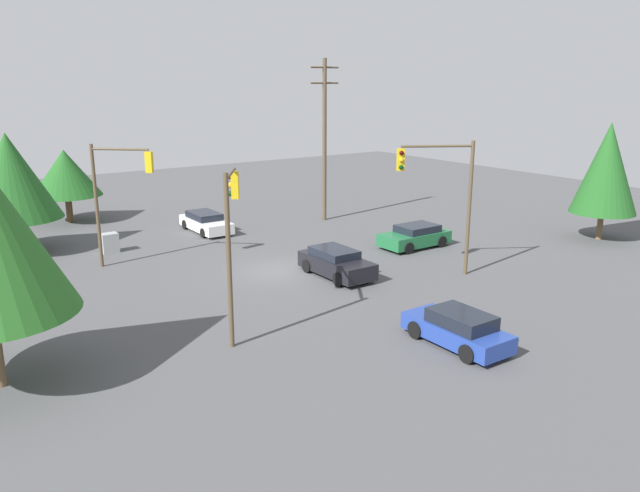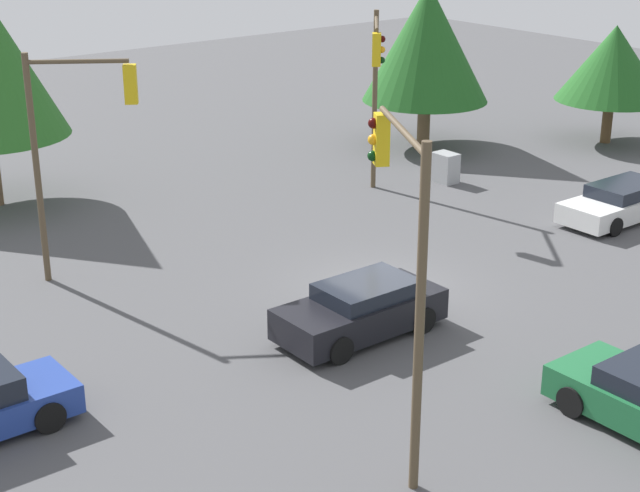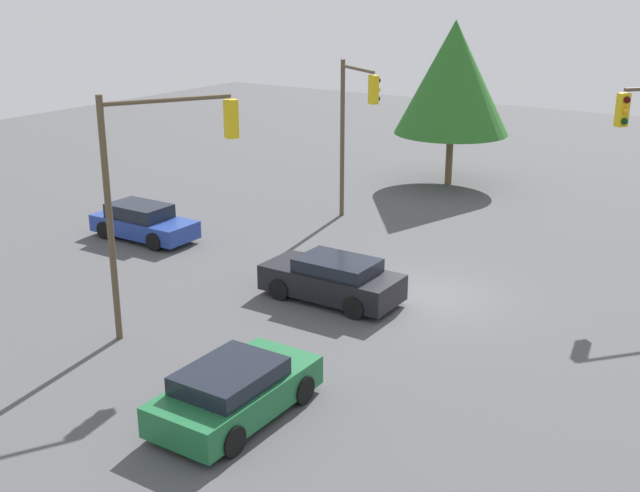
{
  "view_description": "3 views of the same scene",
  "coord_description": "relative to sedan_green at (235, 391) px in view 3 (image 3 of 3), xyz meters",
  "views": [
    {
      "loc": [
        15.72,
        26.31,
        9.48
      ],
      "look_at": [
        -0.69,
        2.56,
        1.78
      ],
      "focal_mm": 35.0,
      "sensor_mm": 36.0,
      "label": 1
    },
    {
      "loc": [
        -18.61,
        16.74,
        10.77
      ],
      "look_at": [
        -0.17,
        2.3,
        1.86
      ],
      "focal_mm": 55.0,
      "sensor_mm": 36.0,
      "label": 2
    },
    {
      "loc": [
        -21.3,
        -9.95,
        9.41
      ],
      "look_at": [
        -2.07,
        2.62,
        1.77
      ],
      "focal_mm": 45.0,
      "sensor_mm": 36.0,
      "label": 3
    }
  ],
  "objects": [
    {
      "name": "traffic_signal_cross",
      "position": [
        14.67,
        5.7,
        3.68
      ],
      "size": [
        1.77,
        2.55,
        6.42
      ],
      "rotation": [
        0.0,
        0.0,
        4.13
      ],
      "color": "brown",
      "rests_on": "ground_plane"
    },
    {
      "name": "tree_behind",
      "position": [
        22.73,
        5.15,
        4.43
      ],
      "size": [
        5.38,
        5.38,
        7.7
      ],
      "color": "brown",
      "rests_on": "ground_plane"
    },
    {
      "name": "sedan_blue",
      "position": [
        8.38,
        11.25,
        0.0
      ],
      "size": [
        1.84,
        4.19,
        1.34
      ],
      "rotation": [
        0.0,
        0.0,
        3.14
      ],
      "color": "#233D93",
      "rests_on": "ground_plane"
    },
    {
      "name": "traffic_signal_main",
      "position": [
        2.72,
        4.67,
        3.9
      ],
      "size": [
        3.36,
        2.03,
        6.68
      ],
      "rotation": [
        0.0,
        0.0,
        -0.52
      ],
      "color": "brown",
      "rests_on": "ground_plane"
    },
    {
      "name": "sedan_green",
      "position": [
        0.0,
        0.0,
        0.0
      ],
      "size": [
        4.19,
        2.06,
        1.31
      ],
      "rotation": [
        0.0,
        0.0,
        -1.57
      ],
      "color": "#1E6638",
      "rests_on": "ground_plane"
    },
    {
      "name": "sedan_dark",
      "position": [
        7.09,
        1.9,
        0.03
      ],
      "size": [
        1.95,
        4.33,
        1.38
      ],
      "color": "black",
      "rests_on": "ground_plane"
    },
    {
      "name": "ground_plane",
      "position": [
        8.93,
        -0.42,
        -0.65
      ],
      "size": [
        80.0,
        80.0,
        0.0
      ],
      "primitive_type": "plane",
      "color": "#4C4C4F"
    }
  ]
}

